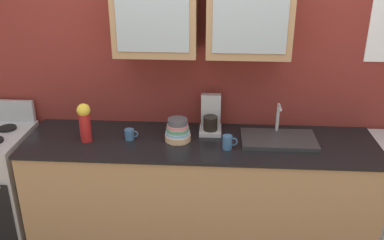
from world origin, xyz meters
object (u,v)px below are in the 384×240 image
(vase, at_px, (85,121))
(cup_near_bowls, at_px, (130,134))
(bowl_stack, at_px, (178,131))
(cup_near_sink, at_px, (228,142))
(coffee_maker, at_px, (211,118))
(sink_faucet, at_px, (279,139))

(vase, relative_size, cup_near_bowls, 2.87)
(bowl_stack, bearing_deg, cup_near_sink, -17.46)
(vase, distance_m, coffee_maker, 0.96)
(cup_near_bowls, bearing_deg, coffee_maker, 18.04)
(vase, relative_size, cup_near_sink, 2.73)
(sink_faucet, height_order, coffee_maker, coffee_maker)
(vase, height_order, cup_near_bowls, vase)
(sink_faucet, relative_size, vase, 1.86)
(bowl_stack, bearing_deg, sink_faucet, 2.21)
(sink_faucet, height_order, cup_near_bowls, sink_faucet)
(sink_faucet, height_order, vase, vase)
(bowl_stack, relative_size, coffee_maker, 0.67)
(sink_faucet, distance_m, coffee_maker, 0.54)
(bowl_stack, relative_size, cup_near_bowls, 1.87)
(bowl_stack, distance_m, cup_near_bowls, 0.37)
(cup_near_sink, xyz_separation_m, coffee_maker, (-0.13, 0.30, 0.06))
(bowl_stack, bearing_deg, coffee_maker, 37.63)
(cup_near_sink, bearing_deg, bowl_stack, 162.54)
(cup_near_bowls, xyz_separation_m, coffee_maker, (0.60, 0.20, 0.07))
(vase, distance_m, cup_near_bowls, 0.34)
(coffee_maker, bearing_deg, cup_near_sink, -66.55)
(cup_near_sink, distance_m, coffee_maker, 0.33)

